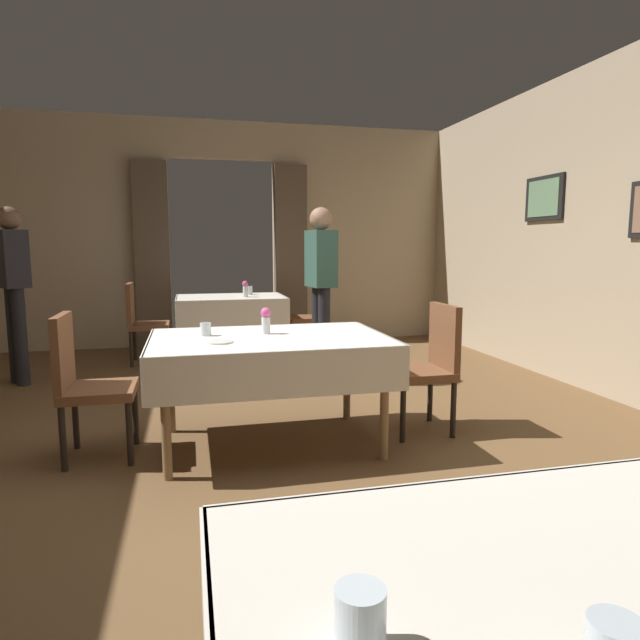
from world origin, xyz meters
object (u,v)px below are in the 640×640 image
(dining_table_near, at_px, (621,624))
(plate_mid_c, at_px, (218,342))
(person_waiter_by_doorway, at_px, (13,280))
(person_diner_standing_aside, at_px, (321,279))
(chair_far_left, at_px, (142,319))
(glass_mid_b, at_px, (206,329))
(dining_table_mid, at_px, (270,349))
(glass_far_b, at_px, (249,290))
(chair_far_right, at_px, (313,312))
(flower_vase_far, at_px, (245,288))
(dining_table_far, at_px, (231,305))
(chair_mid_left, at_px, (85,379))
(glass_near_b, at_px, (360,621))
(chair_mid_right, at_px, (429,362))
(flower_vase_mid, at_px, (266,320))

(dining_table_near, xyz_separation_m, plate_mid_c, (-0.58, 2.64, 0.09))
(person_waiter_by_doorway, distance_m, person_diner_standing_aside, 2.97)
(chair_far_left, distance_m, glass_mid_b, 2.89)
(dining_table_mid, distance_m, glass_far_b, 3.20)
(glass_mid_b, relative_size, person_waiter_by_doorway, 0.05)
(plate_mid_c, bearing_deg, chair_far_right, 67.56)
(flower_vase_far, relative_size, person_diner_standing_aside, 0.11)
(plate_mid_c, bearing_deg, dining_table_mid, 25.03)
(dining_table_far, height_order, glass_far_b, glass_far_b)
(chair_mid_left, distance_m, glass_far_b, 3.45)
(dining_table_near, relative_size, glass_near_b, 14.53)
(chair_mid_left, bearing_deg, glass_near_b, -72.91)
(dining_table_near, relative_size, chair_far_right, 1.59)
(chair_mid_left, height_order, chair_mid_right, same)
(dining_table_mid, bearing_deg, chair_mid_left, 178.19)
(flower_vase_mid, relative_size, person_waiter_by_doorway, 0.11)
(chair_far_left, bearing_deg, dining_table_far, 3.71)
(dining_table_far, bearing_deg, person_diner_standing_aside, -60.26)
(chair_far_left, xyz_separation_m, glass_far_b, (1.27, 0.25, 0.29))
(chair_mid_left, distance_m, chair_far_right, 3.73)
(glass_far_b, bearing_deg, flower_vase_mid, -94.07)
(dining_table_near, distance_m, glass_near_b, 0.54)
(person_waiter_by_doorway, bearing_deg, plate_mid_c, -52.70)
(glass_far_b, bearing_deg, glass_mid_b, -101.53)
(chair_mid_left, xyz_separation_m, chair_far_right, (2.16, 3.04, 0.00))
(chair_mid_left, height_order, person_waiter_by_doorway, person_waiter_by_doorway)
(dining_table_mid, distance_m, glass_mid_b, 0.45)
(glass_near_b, height_order, person_diner_standing_aside, person_diner_standing_aside)
(chair_mid_left, bearing_deg, dining_table_far, 68.99)
(glass_mid_b, bearing_deg, glass_far_b, 78.47)
(flower_vase_mid, bearing_deg, person_diner_standing_aside, 63.49)
(dining_table_mid, height_order, plate_mid_c, plate_mid_c)
(chair_mid_right, distance_m, person_diner_standing_aside, 1.74)
(dining_table_far, bearing_deg, plate_mid_c, -95.69)
(plate_mid_c, distance_m, person_waiter_by_doorway, 3.00)
(person_waiter_by_doorway, relative_size, person_diner_standing_aside, 1.00)
(plate_mid_c, distance_m, person_diner_standing_aside, 2.12)
(person_waiter_by_doorway, bearing_deg, flower_vase_mid, -44.39)
(dining_table_near, distance_m, flower_vase_mid, 2.93)
(glass_far_b, height_order, person_waiter_by_doorway, person_waiter_by_doorway)
(chair_far_left, relative_size, person_diner_standing_aside, 0.54)
(chair_mid_left, bearing_deg, dining_table_mid, -1.81)
(chair_far_right, distance_m, glass_mid_b, 3.28)
(glass_far_b, bearing_deg, dining_table_mid, -93.81)
(plate_mid_c, height_order, person_waiter_by_doorway, person_waiter_by_doorway)
(chair_far_left, xyz_separation_m, plate_mid_c, (0.71, -3.09, 0.24))
(chair_far_right, bearing_deg, flower_vase_mid, -108.64)
(chair_far_left, xyz_separation_m, glass_mid_b, (0.64, -2.80, 0.28))
(glass_mid_b, xyz_separation_m, glass_far_b, (0.62, 3.05, 0.01))
(flower_vase_far, relative_size, glass_far_b, 1.84)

